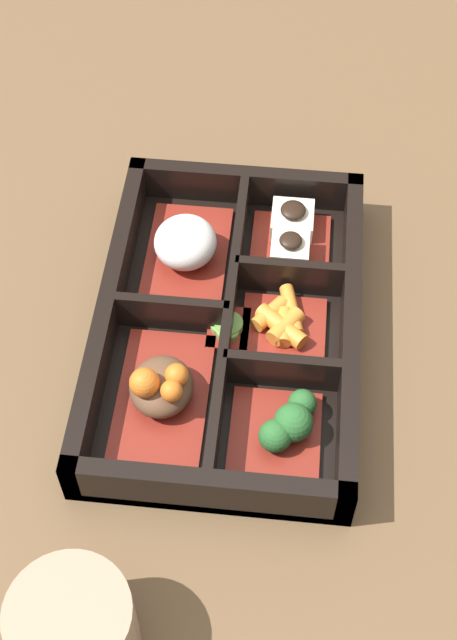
{
  "coord_description": "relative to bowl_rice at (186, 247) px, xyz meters",
  "views": [
    {
      "loc": [
        -0.43,
        -0.04,
        0.62
      ],
      "look_at": [
        0.0,
        0.0,
        0.03
      ],
      "focal_mm": 50.0,
      "sensor_mm": 36.0,
      "label": 1
    }
  ],
  "objects": [
    {
      "name": "bowl_pickles",
      "position": [
        -0.07,
        -0.05,
        -0.01
      ],
      "size": [
        0.04,
        0.03,
        0.01
      ],
      "color": "maroon",
      "rests_on": "bento_base"
    },
    {
      "name": "tea_cup",
      "position": [
        -0.34,
        0.03,
        0.01
      ],
      "size": [
        0.08,
        0.08,
        0.07
      ],
      "color": "gray",
      "rests_on": "ground_plane"
    },
    {
      "name": "bowl_tofu",
      "position": [
        0.03,
        -0.09,
        -0.01
      ],
      "size": [
        0.08,
        0.07,
        0.04
      ],
      "color": "maroon",
      "rests_on": "bento_base"
    },
    {
      "name": "ground_plane",
      "position": [
        -0.07,
        -0.05,
        -0.03
      ],
      "size": [
        3.0,
        3.0,
        0.0
      ],
      "primitive_type": "plane",
      "color": "brown"
    },
    {
      "name": "bowl_carrots",
      "position": [
        -0.07,
        -0.09,
        -0.01
      ],
      "size": [
        0.08,
        0.07,
        0.02
      ],
      "color": "maroon",
      "rests_on": "bento_base"
    },
    {
      "name": "bento_base",
      "position": [
        -0.07,
        -0.05,
        -0.02
      ],
      "size": [
        0.32,
        0.21,
        0.01
      ],
      "color": "black",
      "rests_on": "ground_plane"
    },
    {
      "name": "bowl_stew",
      "position": [
        -0.15,
        0.0,
        -0.0
      ],
      "size": [
        0.13,
        0.07,
        0.05
      ],
      "color": "maroon",
      "rests_on": "bento_base"
    },
    {
      "name": "bento_rim",
      "position": [
        -0.07,
        -0.05,
        -0.01
      ],
      "size": [
        0.32,
        0.21,
        0.05
      ],
      "color": "black",
      "rests_on": "ground_plane"
    },
    {
      "name": "bowl_greens",
      "position": [
        -0.17,
        -0.1,
        -0.01
      ],
      "size": [
        0.08,
        0.07,
        0.04
      ],
      "color": "maroon",
      "rests_on": "bento_base"
    },
    {
      "name": "bowl_rice",
      "position": [
        0.0,
        0.0,
        0.0
      ],
      "size": [
        0.13,
        0.07,
        0.04
      ],
      "color": "maroon",
      "rests_on": "bento_base"
    }
  ]
}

